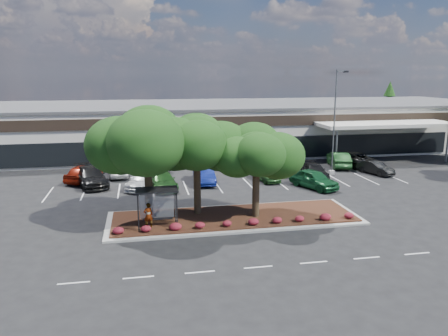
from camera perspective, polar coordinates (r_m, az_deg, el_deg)
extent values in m
plane|color=black|center=(28.54, 7.05, -8.99)|extent=(160.00, 160.00, 0.00)
cube|color=beige|center=(60.28, -2.85, 5.35)|extent=(80.00, 20.00, 6.00)
cube|color=#4C4B4E|center=(59.98, -2.88, 8.29)|extent=(80.40, 20.40, 0.30)
cube|color=black|center=(50.21, -1.23, 6.02)|extent=(80.00, 0.25, 1.20)
cube|color=black|center=(50.66, -1.22, 2.42)|extent=(60.00, 0.18, 2.60)
cube|color=#A20B14|center=(49.49, -8.12, 5.81)|extent=(6.00, 0.12, 1.00)
cube|color=beige|center=(55.01, 20.33, 5.40)|extent=(16.00, 5.00, 0.40)
cylinder|color=slate|center=(50.27, 14.45, 2.53)|extent=(0.24, 0.24, 4.20)
cylinder|color=slate|center=(57.64, 27.16, 2.77)|extent=(0.24, 0.24, 4.20)
cube|color=#9D9C98|center=(31.65, 1.35, -6.58)|extent=(18.00, 6.00, 0.15)
cube|color=#492618|center=(31.61, 1.35, -6.36)|extent=(17.20, 5.20, 0.12)
cube|color=silver|center=(23.90, -19.04, -14.00)|extent=(1.60, 0.12, 0.01)
cube|color=silver|center=(23.63, -11.11, -13.84)|extent=(1.60, 0.12, 0.01)
cube|color=silver|center=(23.79, -3.17, -13.42)|extent=(1.60, 0.12, 0.01)
cube|color=silver|center=(24.37, 4.49, -12.78)|extent=(1.60, 0.12, 0.01)
cube|color=silver|center=(25.35, 11.64, -11.98)|extent=(1.60, 0.12, 0.01)
cube|color=silver|center=(26.68, 18.13, -11.09)|extent=(1.60, 0.12, 0.01)
cube|color=silver|center=(28.31, 23.90, -10.18)|extent=(1.60, 0.12, 0.01)
cube|color=silver|center=(40.91, -22.00, -3.20)|extent=(0.12, 5.00, 0.01)
cube|color=silver|center=(40.42, -17.82, -3.06)|extent=(0.12, 5.00, 0.01)
cube|color=silver|center=(40.15, -13.57, -2.91)|extent=(0.12, 5.00, 0.01)
cube|color=silver|center=(40.11, -9.28, -2.74)|extent=(0.12, 5.00, 0.01)
cube|color=silver|center=(40.29, -5.01, -2.55)|extent=(0.12, 5.00, 0.01)
cube|color=silver|center=(40.69, -0.80, -2.36)|extent=(0.12, 5.00, 0.01)
cube|color=silver|center=(41.30, 3.30, -2.15)|extent=(0.12, 5.00, 0.01)
cube|color=silver|center=(42.12, 7.26, -1.95)|extent=(0.12, 5.00, 0.01)
cube|color=silver|center=(43.13, 11.06, -1.74)|extent=(0.12, 5.00, 0.01)
cube|color=silver|center=(44.33, 14.66, -1.53)|extent=(0.12, 5.00, 0.01)
cube|color=silver|center=(45.69, 18.06, -1.34)|extent=(0.12, 5.00, 0.01)
cube|color=silver|center=(47.20, 21.25, -1.15)|extent=(0.12, 5.00, 0.01)
cylinder|color=black|center=(30.02, -11.15, -4.99)|extent=(0.08, 0.08, 2.50)
cylinder|color=black|center=(30.10, -6.37, -4.79)|extent=(0.08, 0.08, 2.50)
cylinder|color=black|center=(28.78, -11.15, -5.75)|extent=(0.08, 0.08, 2.50)
cylinder|color=black|center=(28.86, -6.16, -5.54)|extent=(0.08, 0.08, 2.50)
cube|color=black|center=(29.05, -8.79, -2.84)|extent=(2.75, 1.55, 0.10)
cube|color=silver|center=(30.00, -8.77, -4.66)|extent=(2.30, 0.03, 2.00)
cube|color=black|center=(29.90, -8.68, -6.58)|extent=(2.00, 0.35, 0.06)
cone|color=#0D3D0F|center=(81.40, 20.69, 7.46)|extent=(3.96, 3.96, 9.00)
imported|color=#594C47|center=(29.46, -9.86, -6.10)|extent=(0.70, 0.55, 1.70)
cube|color=#9D9C98|center=(46.69, 13.86, -0.55)|extent=(0.50, 0.50, 0.40)
cylinder|color=slate|center=(45.82, 14.21, 5.95)|extent=(0.14, 0.14, 10.25)
cube|color=slate|center=(45.81, 15.03, 12.15)|extent=(0.92, 0.32, 0.14)
cube|color=black|center=(46.07, 15.57, 12.03)|extent=(0.48, 0.35, 0.18)
imported|color=black|center=(42.51, -17.02, -1.08)|extent=(4.08, 6.39, 1.72)
imported|color=#1B4317|center=(40.07, -8.05, -1.60)|extent=(2.76, 5.48, 1.53)
imported|color=silver|center=(40.56, -10.54, -1.57)|extent=(3.78, 5.38, 1.45)
imported|color=navy|center=(41.74, -2.62, -0.82)|extent=(1.92, 5.10, 1.66)
imported|color=#1C451B|center=(42.73, 5.50, -0.74)|extent=(2.28, 4.33, 1.41)
imported|color=black|center=(44.76, 11.70, -0.35)|extent=(2.25, 4.90, 1.39)
imported|color=#175028|center=(40.62, 11.65, -1.42)|extent=(3.84, 5.34, 1.69)
imported|color=black|center=(47.95, 19.17, 0.03)|extent=(2.63, 4.31, 1.34)
imported|color=maroon|center=(44.40, -17.83, -0.60)|extent=(3.74, 5.32, 1.68)
imported|color=silver|center=(45.64, -13.67, 0.00)|extent=(2.43, 5.15, 1.70)
imported|color=white|center=(48.34, -9.20, 0.88)|extent=(3.54, 6.43, 1.71)
imported|color=slate|center=(48.90, 0.86, 1.17)|extent=(2.71, 5.99, 1.70)
imported|color=#57555C|center=(48.50, 2.47, 1.02)|extent=(3.53, 5.21, 1.63)
imported|color=black|center=(46.15, 6.38, 0.31)|extent=(3.50, 5.91, 1.54)
imported|color=black|center=(51.59, 16.06, 1.22)|extent=(4.40, 6.37, 1.62)
imported|color=#1A431C|center=(50.34, 14.74, 1.09)|extent=(2.92, 5.46, 1.71)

